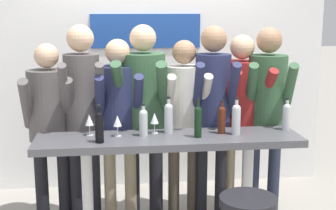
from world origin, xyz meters
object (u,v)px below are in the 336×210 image
Objects in this scene: person_left at (82,101)px; wine_bottle_0 at (143,121)px; wine_bottle_3 at (236,118)px; wine_glass_1 at (154,119)px; person_center_left at (119,111)px; person_far_right at (241,105)px; person_rightmost at (267,101)px; person_far_left at (50,115)px; wine_glass_0 at (89,121)px; wine_bottle_5 at (198,120)px; wine_bottle_1 at (222,118)px; wine_bottle_2 at (287,115)px; tasting_table at (169,156)px; wine_bottle_4 at (169,116)px; person_center at (143,102)px; wine_glass_2 at (117,122)px; wine_bottle_6 at (99,125)px; person_center_right at (184,109)px; person_right at (213,100)px.

person_left reaches higher than wine_bottle_0.
wine_bottle_3 is 0.68m from wine_glass_1.
person_left is at bearing 176.18° from person_center_left.
person_left is 6.78× the size of wine_bottle_0.
person_rightmost reaches higher than person_far_right.
wine_glass_0 is at bearing -49.85° from person_far_left.
wine_bottle_5 is (-0.51, -0.56, 0.00)m from person_far_right.
wine_bottle_1 is 1.02× the size of wine_bottle_2.
wine_bottle_1 is (0.66, 0.00, 0.01)m from wine_bottle_0.
wine_bottle_4 is at bearing 85.25° from tasting_table.
person_far_left is 0.85m from person_center.
wine_bottle_5 is (0.96, -0.50, -0.08)m from person_left.
person_left is (-0.72, 0.46, 0.39)m from tasting_table.
wine_bottle_0 is at bearing -83.63° from person_center.
person_left reaches higher than wine_bottle_3.
person_far_left is at bearing -171.25° from person_rightmost.
wine_glass_2 is (0.23, -0.06, 0.00)m from wine_glass_0.
wine_glass_2 is at bearing 50.01° from wine_bottle_6.
wine_bottle_1 reaches higher than wine_glass_2.
person_center_right reaches higher than wine_bottle_6.
person_rightmost reaches higher than wine_bottle_3.
person_right reaches higher than wine_bottle_4.
wine_bottle_6 is at bearing -149.68° from person_rightmost.
wine_bottle_3 is (0.36, -0.50, 0.02)m from person_center_right.
wine_bottle_0 is 0.77m from wine_bottle_3.
wine_bottle_6 is at bearing -77.46° from person_left.
person_far_left reaches higher than wine_bottle_5.
person_rightmost is at bearing 15.61° from wine_glass_2.
wine_glass_2 is at bearing -145.59° from person_center_right.
person_rightmost is at bearing 37.54° from wine_bottle_1.
wine_glass_2 is (-0.31, -0.06, 0.00)m from wine_glass_1.
person_center is at bearing -178.09° from person_center_right.
tasting_table is at bearing -174.64° from wine_bottle_2.
person_center_left is 9.65× the size of wine_glass_2.
wine_glass_1 is at bearing -48.87° from person_center_left.
person_right reaches higher than wine_bottle_6.
wine_bottle_3 is (0.11, -0.04, 0.01)m from wine_bottle_1.
person_right is 0.39m from wine_bottle_1.
tasting_table is 0.36m from wine_bottle_0.
wine_bottle_4 is 0.28m from wine_bottle_5.
person_center_left is at bearing 73.92° from wine_bottle_6.
person_right is at bearing -18.17° from person_center_right.
person_center is 0.39m from person_center_right.
wine_bottle_3 is (0.11, -0.42, -0.07)m from person_right.
wine_glass_1 is at bearing 37.10° from wine_bottle_0.
wine_bottle_0 is at bearing -160.87° from person_far_right.
person_center is 0.49m from wine_glass_2.
wine_bottle_5 is at bearing -38.50° from person_center_left.
wine_bottle_2 is (1.21, -0.38, -0.07)m from person_center.
person_center_left is at bearing -9.23° from person_far_left.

